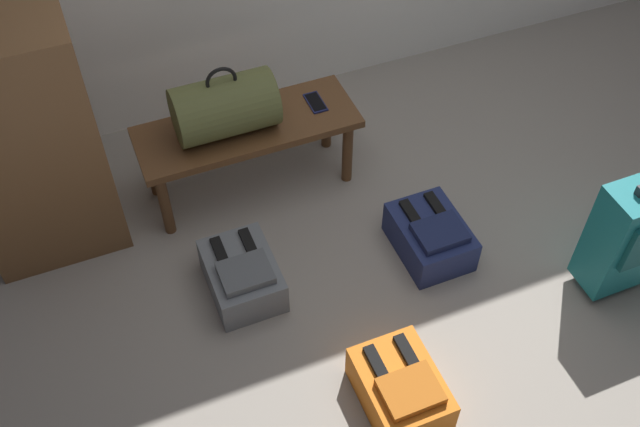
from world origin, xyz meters
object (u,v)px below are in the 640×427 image
(cell_phone, at_px, (315,102))
(backpack_grey, at_px, (242,275))
(bench, at_px, (248,134))
(duffel_bag_olive, at_px, (225,107))
(suitcase_upright_teal, at_px, (638,232))
(side_cabinet, at_px, (27,142))
(backpack_navy, at_px, (430,236))
(backpack_orange, at_px, (400,389))

(cell_phone, xyz_separation_m, backpack_grey, (-0.57, -0.59, -0.30))
(bench, height_order, cell_phone, cell_phone)
(duffel_bag_olive, bearing_deg, suitcase_upright_teal, -39.55)
(bench, bearing_deg, side_cabinet, 176.17)
(duffel_bag_olive, xyz_separation_m, suitcase_upright_teal, (1.37, -1.13, -0.21))
(bench, xyz_separation_m, cell_phone, (0.34, 0.02, 0.06))
(backpack_navy, bearing_deg, cell_phone, 110.60)
(suitcase_upright_teal, distance_m, backpack_grey, 1.63)
(backpack_orange, bearing_deg, backpack_grey, 117.81)
(backpack_navy, bearing_deg, side_cabinet, 153.80)
(bench, xyz_separation_m, backpack_orange, (0.15, -1.29, -0.24))
(duffel_bag_olive, relative_size, suitcase_upright_teal, 0.72)
(cell_phone, height_order, backpack_orange, cell_phone)
(duffel_bag_olive, xyz_separation_m, backpack_grey, (-0.14, -0.57, -0.43))
(backpack_navy, distance_m, side_cabinet, 1.73)
(bench, xyz_separation_m, suitcase_upright_teal, (1.28, -1.13, -0.02))
(duffel_bag_olive, height_order, backpack_grey, duffel_bag_olive)
(duffel_bag_olive, bearing_deg, backpack_orange, -79.49)
(suitcase_upright_teal, bearing_deg, bench, 138.53)
(backpack_navy, bearing_deg, bench, 131.56)
(suitcase_upright_teal, xyz_separation_m, backpack_grey, (-1.51, 0.56, -0.22))
(side_cabinet, bearing_deg, backpack_grey, -43.26)
(suitcase_upright_teal, bearing_deg, backpack_orange, -171.72)
(bench, distance_m, cell_phone, 0.35)
(cell_phone, distance_m, side_cabinet, 1.25)
(backpack_orange, distance_m, side_cabinet, 1.77)
(duffel_bag_olive, relative_size, cell_phone, 3.06)
(bench, distance_m, suitcase_upright_teal, 1.71)
(backpack_grey, bearing_deg, backpack_orange, -62.19)
(backpack_grey, distance_m, side_cabinet, 1.03)
(cell_phone, distance_m, backpack_navy, 0.80)
(duffel_bag_olive, bearing_deg, bench, -0.00)
(cell_phone, bearing_deg, backpack_orange, -98.16)
(backpack_orange, relative_size, side_cabinet, 0.35)
(suitcase_upright_teal, distance_m, backpack_orange, 1.16)
(backpack_grey, bearing_deg, cell_phone, 45.91)
(backpack_navy, xyz_separation_m, backpack_grey, (-0.83, 0.11, 0.00))
(backpack_orange, height_order, side_cabinet, side_cabinet)
(suitcase_upright_teal, bearing_deg, side_cabinet, 151.36)
(duffel_bag_olive, height_order, side_cabinet, side_cabinet)
(bench, bearing_deg, backpack_navy, -48.44)
(bench, relative_size, cell_phone, 6.94)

